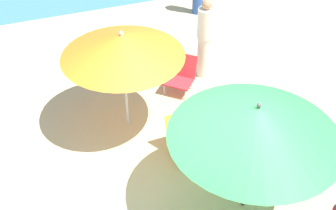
{
  "coord_description": "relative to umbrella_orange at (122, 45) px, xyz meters",
  "views": [
    {
      "loc": [
        -1.58,
        -3.98,
        4.95
      ],
      "look_at": [
        0.27,
        0.97,
        0.7
      ],
      "focal_mm": 47.22,
      "sensor_mm": 36.0,
      "label": 1
    }
  ],
  "objects": [
    {
      "name": "person_a",
      "position": [
        1.78,
        0.88,
        -0.73
      ],
      "size": [
        0.3,
        0.3,
        1.58
      ],
      "rotation": [
        0.0,
        0.0,
        0.34
      ],
      "color": "silver",
      "rests_on": "ground_plane"
    },
    {
      "name": "umbrella_orange",
      "position": [
        0.0,
        0.0,
        0.0
      ],
      "size": [
        1.89,
        1.89,
        1.77
      ],
      "color": "silver",
      "rests_on": "ground_plane"
    },
    {
      "name": "beach_chair_c",
      "position": [
        1.2,
        0.61,
        -1.19
      ],
      "size": [
        0.74,
        0.74,
        0.66
      ],
      "rotation": [
        0.0,
        0.0,
        -2.32
      ],
      "color": "red",
      "rests_on": "ground_plane"
    },
    {
      "name": "beach_chair_a",
      "position": [
        0.63,
        -0.94,
        -1.22
      ],
      "size": [
        0.48,
        0.53,
        0.64
      ],
      "rotation": [
        0.0,
        0.0,
        -1.55
      ],
      "color": "gold",
      "rests_on": "ground_plane"
    },
    {
      "name": "beach_chair_b",
      "position": [
        2.27,
        -1.81,
        -1.24
      ],
      "size": [
        0.75,
        0.71,
        0.59
      ],
      "rotation": [
        0.0,
        0.0,
        -2.52
      ],
      "color": "#33934C",
      "rests_on": "ground_plane"
    },
    {
      "name": "ground_plane",
      "position": [
        0.23,
        -1.56,
        -1.53
      ],
      "size": [
        40.0,
        40.0,
        0.0
      ],
      "primitive_type": "plane",
      "color": "#D3BC8C"
    },
    {
      "name": "umbrella_green",
      "position": [
        1.01,
        -2.23,
        0.01
      ],
      "size": [
        2.14,
        2.14,
        1.81
      ],
      "color": "#4C4C51",
      "rests_on": "ground_plane"
    }
  ]
}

